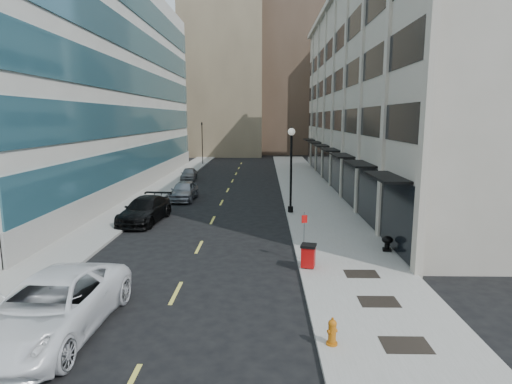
{
  "coord_description": "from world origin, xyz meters",
  "views": [
    {
      "loc": [
        3.42,
        -13.67,
        6.73
      ],
      "look_at": [
        2.96,
        10.67,
        2.5
      ],
      "focal_mm": 30.0,
      "sensor_mm": 36.0,
      "label": 1
    }
  ],
  "objects_px": {
    "car_white_van": "(50,307)",
    "lamppost": "(291,162)",
    "traffic_signal": "(202,125)",
    "fire_hydrant": "(332,332)",
    "car_silver_sedan": "(184,191)",
    "car_black_pickup": "(145,210)",
    "urn_planter": "(387,242)",
    "sign_post": "(304,229)",
    "car_grey_sedan": "(189,174)",
    "trash_bin": "(308,255)"
  },
  "relations": [
    {
      "from": "car_silver_sedan",
      "to": "traffic_signal",
      "type": "bearing_deg",
      "value": 96.33
    },
    {
      "from": "lamppost",
      "to": "sign_post",
      "type": "relative_size",
      "value": 2.63
    },
    {
      "from": "car_black_pickup",
      "to": "urn_planter",
      "type": "distance_m",
      "value": 15.33
    },
    {
      "from": "traffic_signal",
      "to": "fire_hydrant",
      "type": "height_order",
      "value": "traffic_signal"
    },
    {
      "from": "lamppost",
      "to": "car_white_van",
      "type": "bearing_deg",
      "value": -116.19
    },
    {
      "from": "car_white_van",
      "to": "lamppost",
      "type": "xyz_separation_m",
      "value": [
        8.5,
        17.28,
        2.76
      ]
    },
    {
      "from": "trash_bin",
      "to": "sign_post",
      "type": "height_order",
      "value": "sign_post"
    },
    {
      "from": "car_silver_sedan",
      "to": "fire_hydrant",
      "type": "height_order",
      "value": "car_silver_sedan"
    },
    {
      "from": "car_white_van",
      "to": "car_silver_sedan",
      "type": "height_order",
      "value": "car_white_van"
    },
    {
      "from": "car_black_pickup",
      "to": "lamppost",
      "type": "bearing_deg",
      "value": 20.47
    },
    {
      "from": "traffic_signal",
      "to": "car_black_pickup",
      "type": "height_order",
      "value": "traffic_signal"
    },
    {
      "from": "fire_hydrant",
      "to": "urn_planter",
      "type": "bearing_deg",
      "value": 46.27
    },
    {
      "from": "car_grey_sedan",
      "to": "fire_hydrant",
      "type": "distance_m",
      "value": 36.01
    },
    {
      "from": "lamppost",
      "to": "car_black_pickup",
      "type": "bearing_deg",
      "value": -165.4
    },
    {
      "from": "traffic_signal",
      "to": "car_black_pickup",
      "type": "distance_m",
      "value": 34.94
    },
    {
      "from": "traffic_signal",
      "to": "urn_planter",
      "type": "bearing_deg",
      "value": -69.75
    },
    {
      "from": "car_grey_sedan",
      "to": "urn_planter",
      "type": "bearing_deg",
      "value": -63.65
    },
    {
      "from": "car_grey_sedan",
      "to": "trash_bin",
      "type": "distance_m",
      "value": 29.74
    },
    {
      "from": "traffic_signal",
      "to": "lamppost",
      "type": "relative_size",
      "value": 1.16
    },
    {
      "from": "traffic_signal",
      "to": "car_grey_sedan",
      "type": "xyz_separation_m",
      "value": [
        0.7,
        -15.48,
        -5.04
      ]
    },
    {
      "from": "car_silver_sedan",
      "to": "lamppost",
      "type": "distance_m",
      "value": 10.31
    },
    {
      "from": "car_black_pickup",
      "to": "trash_bin",
      "type": "relative_size",
      "value": 5.26
    },
    {
      "from": "car_white_van",
      "to": "car_black_pickup",
      "type": "distance_m",
      "value": 14.81
    },
    {
      "from": "fire_hydrant",
      "to": "lamppost",
      "type": "xyz_separation_m",
      "value": [
        -0.13,
        17.94,
        3.13
      ]
    },
    {
      "from": "car_black_pickup",
      "to": "car_silver_sedan",
      "type": "distance_m",
      "value": 7.66
    },
    {
      "from": "car_black_pickup",
      "to": "lamppost",
      "type": "relative_size",
      "value": 0.92
    },
    {
      "from": "car_silver_sedan",
      "to": "fire_hydrant",
      "type": "bearing_deg",
      "value": -67.97
    },
    {
      "from": "lamppost",
      "to": "sign_post",
      "type": "height_order",
      "value": "lamppost"
    },
    {
      "from": "car_black_pickup",
      "to": "sign_post",
      "type": "height_order",
      "value": "sign_post"
    },
    {
      "from": "car_white_van",
      "to": "lamppost",
      "type": "relative_size",
      "value": 1.11
    },
    {
      "from": "traffic_signal",
      "to": "car_white_van",
      "type": "bearing_deg",
      "value": -87.33
    },
    {
      "from": "traffic_signal",
      "to": "fire_hydrant",
      "type": "relative_size",
      "value": 8.37
    },
    {
      "from": "traffic_signal",
      "to": "car_grey_sedan",
      "type": "bearing_deg",
      "value": -87.41
    },
    {
      "from": "car_white_van",
      "to": "car_black_pickup",
      "type": "relative_size",
      "value": 1.2
    },
    {
      "from": "car_white_van",
      "to": "sign_post",
      "type": "xyz_separation_m",
      "value": [
        8.5,
        7.01,
        0.71
      ]
    },
    {
      "from": "sign_post",
      "to": "urn_planter",
      "type": "relative_size",
      "value": 2.98
    },
    {
      "from": "car_white_van",
      "to": "lamppost",
      "type": "distance_m",
      "value": 19.45
    },
    {
      "from": "traffic_signal",
      "to": "trash_bin",
      "type": "bearing_deg",
      "value": -75.91
    },
    {
      "from": "car_white_van",
      "to": "lamppost",
      "type": "bearing_deg",
      "value": 66.26
    },
    {
      "from": "traffic_signal",
      "to": "sign_post",
      "type": "xyz_separation_m",
      "value": [
        10.8,
        -42.34,
        -4.08
      ]
    },
    {
      "from": "car_black_pickup",
      "to": "car_silver_sedan",
      "type": "height_order",
      "value": "car_black_pickup"
    },
    {
      "from": "car_white_van",
      "to": "trash_bin",
      "type": "relative_size",
      "value": 6.32
    },
    {
      "from": "lamppost",
      "to": "fire_hydrant",
      "type": "bearing_deg",
      "value": -89.57
    },
    {
      "from": "sign_post",
      "to": "trash_bin",
      "type": "bearing_deg",
      "value": -96.36
    },
    {
      "from": "traffic_signal",
      "to": "sign_post",
      "type": "height_order",
      "value": "traffic_signal"
    },
    {
      "from": "traffic_signal",
      "to": "lamppost",
      "type": "distance_m",
      "value": 33.9
    },
    {
      "from": "trash_bin",
      "to": "car_silver_sedan",
      "type": "bearing_deg",
      "value": 132.11
    },
    {
      "from": "car_black_pickup",
      "to": "lamppost",
      "type": "xyz_separation_m",
      "value": [
        9.65,
        2.51,
        2.88
      ]
    },
    {
      "from": "traffic_signal",
      "to": "car_black_pickup",
      "type": "bearing_deg",
      "value": -88.09
    },
    {
      "from": "car_white_van",
      "to": "urn_planter",
      "type": "height_order",
      "value": "car_white_van"
    }
  ]
}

